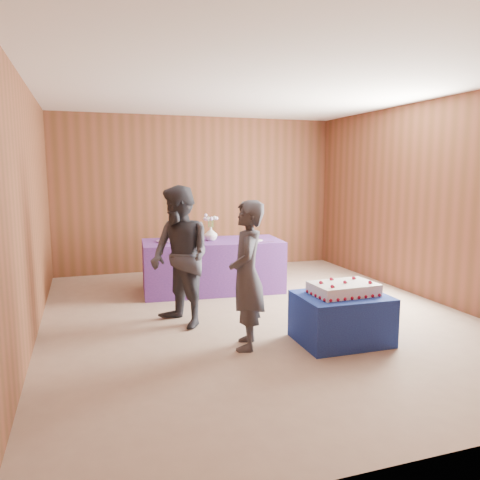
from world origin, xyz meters
name	(u,v)px	position (x,y,z in m)	size (l,w,h in m)	color
ground	(258,316)	(0.00, 0.00, 0.00)	(6.00, 6.00, 0.00)	gray
room_shell	(259,167)	(0.00, 0.00, 1.80)	(5.04, 6.04, 2.72)	brown
cake_table	(341,318)	(0.52, -1.07, 0.25)	(0.90, 0.70, 0.50)	navy
serving_table	(213,266)	(-0.20, 1.37, 0.38)	(2.00, 0.90, 0.75)	#623187
sheet_cake	(343,289)	(0.54, -1.06, 0.56)	(0.70, 0.49, 0.16)	white
vase	(211,234)	(-0.22, 1.38, 0.85)	(0.19, 0.19, 0.20)	silver
flower_spray	(211,217)	(-0.22, 1.38, 1.09)	(0.22, 0.22, 0.17)	#3A692A
platter	(169,241)	(-0.83, 1.45, 0.76)	(0.36, 0.36, 0.02)	#6E4992
plate	(255,240)	(0.39, 1.16, 0.76)	(0.21, 0.21, 0.01)	silver
cake_slice	(255,238)	(0.39, 1.16, 0.79)	(0.08, 0.07, 0.09)	white
knife	(265,242)	(0.47, 0.98, 0.75)	(0.26, 0.02, 0.00)	#BBBBC0
guest_left	(247,275)	(-0.46, -0.90, 0.74)	(0.54, 0.35, 1.48)	#33343D
guest_right	(180,257)	(-0.95, -0.04, 0.80)	(0.78, 0.61, 1.60)	#303139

